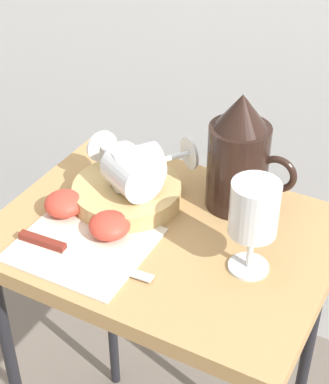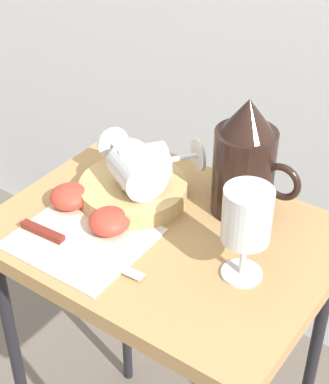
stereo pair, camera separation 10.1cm
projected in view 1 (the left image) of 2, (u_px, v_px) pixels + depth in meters
The scene contains 10 objects.
table at pixel (164, 267), 1.10m from camera, with size 0.56×0.42×0.73m.
linen_napkin at pixel (84, 244), 1.02m from camera, with size 0.21×0.19×0.00m, color beige.
basket_tray at pixel (127, 193), 1.11m from camera, with size 0.19×0.19×0.04m, color tan.
pitcher at pixel (238, 163), 1.07m from camera, with size 0.16×0.11×0.21m.
wine_glass_upright at pixel (254, 214), 0.92m from camera, with size 0.07×0.07×0.16m.
wine_glass_tipped_near at pixel (139, 166), 1.09m from camera, with size 0.14×0.16×0.07m.
wine_glass_tipped_far at pixel (131, 171), 1.07m from camera, with size 0.16×0.13×0.08m.
apple_half_left at pixel (64, 204), 1.08m from camera, with size 0.07×0.07×0.04m, color #CC3D2D.
apple_half_right at pixel (109, 225), 1.03m from camera, with size 0.07×0.07×0.04m, color #CC3D2D.
knife at pixel (64, 249), 1.00m from camera, with size 0.24×0.03×0.01m.
Camera 1 is at (0.39, -0.72, 1.39)m, focal length 59.00 mm.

